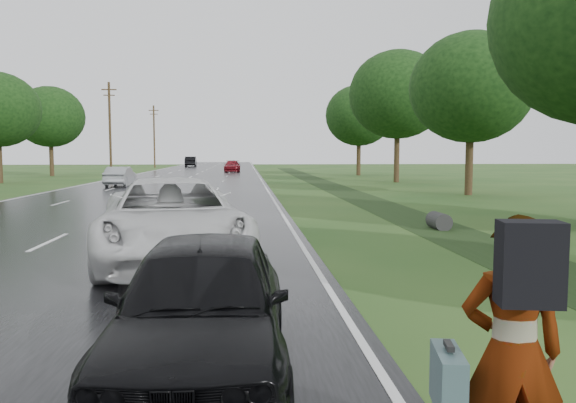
% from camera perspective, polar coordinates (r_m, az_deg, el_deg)
% --- Properties ---
extents(road, '(14.00, 180.00, 0.04)m').
position_cam_1_polar(road, '(52.76, -10.20, 2.28)').
color(road, black).
rests_on(road, ground).
extents(edge_stripe_east, '(0.12, 180.00, 0.01)m').
position_cam_1_polar(edge_stripe_east, '(52.52, -2.85, 2.37)').
color(edge_stripe_east, silver).
rests_on(edge_stripe_east, road).
extents(edge_stripe_west, '(0.12, 180.00, 0.01)m').
position_cam_1_polar(edge_stripe_west, '(53.86, -17.37, 2.21)').
color(edge_stripe_west, silver).
rests_on(edge_stripe_west, road).
extents(center_line, '(0.12, 180.00, 0.01)m').
position_cam_1_polar(center_line, '(52.76, -10.20, 2.31)').
color(center_line, silver).
rests_on(center_line, road).
extents(drainage_ditch, '(2.20, 120.00, 0.56)m').
position_cam_1_polar(drainage_ditch, '(26.99, 8.89, -0.19)').
color(drainage_ditch, black).
rests_on(drainage_ditch, ground).
extents(utility_pole_far, '(1.60, 0.26, 10.00)m').
position_cam_1_polar(utility_pole_far, '(64.16, -17.64, 7.22)').
color(utility_pole_far, '#3C2818').
rests_on(utility_pole_far, ground).
extents(utility_pole_distant, '(1.60, 0.26, 10.00)m').
position_cam_1_polar(utility_pole_distant, '(93.61, -13.44, 6.55)').
color(utility_pole_distant, '#3C2818').
rests_on(utility_pole_distant, ground).
extents(tree_east_c, '(7.00, 7.00, 9.29)m').
position_cam_1_polar(tree_east_c, '(34.19, 18.12, 10.95)').
color(tree_east_c, '#3C2818').
rests_on(tree_east_c, ground).
extents(tree_east_d, '(8.00, 8.00, 10.76)m').
position_cam_1_polar(tree_east_d, '(47.37, 11.09, 10.61)').
color(tree_east_d, '#3C2818').
rests_on(tree_east_d, ground).
extents(tree_east_f, '(7.20, 7.20, 9.62)m').
position_cam_1_polar(tree_east_f, '(60.81, 7.23, 8.66)').
color(tree_east_f, '#3C2818').
rests_on(tree_east_f, ground).
extents(tree_west_f, '(7.00, 7.00, 9.29)m').
position_cam_1_polar(tree_west_f, '(63.80, -23.02, 7.92)').
color(tree_west_f, '#3C2818').
rests_on(tree_west_f, ground).
extents(pedestrian, '(0.95, 0.92, 2.01)m').
position_cam_1_polar(pedestrian, '(4.47, 21.58, -13.75)').
color(pedestrian, '#A5998C').
rests_on(pedestrian, ground).
extents(white_pickup, '(4.07, 7.04, 1.84)m').
position_cam_1_polar(white_pickup, '(12.63, -11.73, -1.86)').
color(white_pickup, silver).
rests_on(white_pickup, road).
extents(dark_sedan, '(1.94, 4.55, 1.53)m').
position_cam_1_polar(dark_sedan, '(6.25, -8.65, -10.28)').
color(dark_sedan, black).
rests_on(dark_sedan, road).
extents(silver_sedan, '(1.53, 4.26, 1.40)m').
position_cam_1_polar(silver_sedan, '(42.05, -16.67, 2.46)').
color(silver_sedan, '#989CA0').
rests_on(silver_sedan, road).
extents(far_car_red, '(2.02, 4.88, 1.41)m').
position_cam_1_polar(far_car_red, '(70.69, -5.68, 3.60)').
color(far_car_red, maroon).
rests_on(far_car_red, road).
extents(far_car_dark, '(2.02, 5.27, 1.71)m').
position_cam_1_polar(far_car_dark, '(97.94, -9.85, 4.02)').
color(far_car_dark, black).
rests_on(far_car_dark, road).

